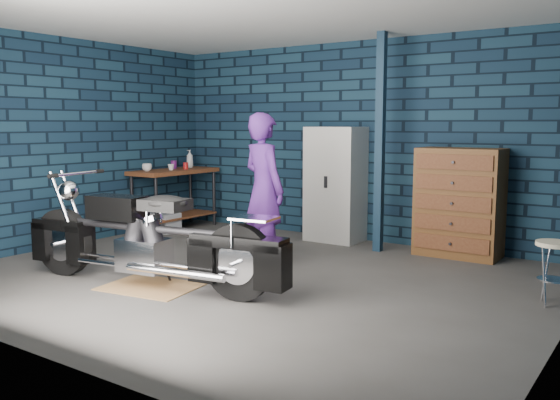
{
  "coord_description": "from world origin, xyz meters",
  "views": [
    {
      "loc": [
        3.67,
        -4.8,
        1.59
      ],
      "look_at": [
        0.18,
        0.3,
        0.8
      ],
      "focal_mm": 38.0,
      "sensor_mm": 36.0,
      "label": 1
    }
  ],
  "objects_px": {
    "workbench": "(175,199)",
    "motorcycle": "(149,232)",
    "shop_stool": "(553,273)",
    "storage_bin": "(163,222)",
    "tool_chest": "(459,203)",
    "locker": "(335,184)",
    "person": "(264,190)"
  },
  "relations": [
    {
      "from": "person",
      "to": "tool_chest",
      "type": "relative_size",
      "value": 1.31
    },
    {
      "from": "motorcycle",
      "to": "locker",
      "type": "bearing_deg",
      "value": 75.04
    },
    {
      "from": "motorcycle",
      "to": "shop_stool",
      "type": "height_order",
      "value": "motorcycle"
    },
    {
      "from": "shop_stool",
      "to": "locker",
      "type": "bearing_deg",
      "value": 153.97
    },
    {
      "from": "workbench",
      "to": "shop_stool",
      "type": "relative_size",
      "value": 2.46
    },
    {
      "from": "person",
      "to": "shop_stool",
      "type": "relative_size",
      "value": 3.02
    },
    {
      "from": "tool_chest",
      "to": "shop_stool",
      "type": "height_order",
      "value": "tool_chest"
    },
    {
      "from": "workbench",
      "to": "storage_bin",
      "type": "xyz_separation_m",
      "value": [
        0.02,
        -0.28,
        -0.31
      ]
    },
    {
      "from": "storage_bin",
      "to": "locker",
      "type": "xyz_separation_m",
      "value": [
        2.43,
        0.86,
        0.63
      ]
    },
    {
      "from": "person",
      "to": "locker",
      "type": "relative_size",
      "value": 1.11
    },
    {
      "from": "workbench",
      "to": "storage_bin",
      "type": "height_order",
      "value": "workbench"
    },
    {
      "from": "workbench",
      "to": "tool_chest",
      "type": "height_order",
      "value": "tool_chest"
    },
    {
      "from": "storage_bin",
      "to": "shop_stool",
      "type": "distance_m",
      "value": 5.48
    },
    {
      "from": "tool_chest",
      "to": "shop_stool",
      "type": "bearing_deg",
      "value": -48.29
    },
    {
      "from": "person",
      "to": "storage_bin",
      "type": "height_order",
      "value": "person"
    },
    {
      "from": "workbench",
      "to": "motorcycle",
      "type": "height_order",
      "value": "motorcycle"
    },
    {
      "from": "locker",
      "to": "tool_chest",
      "type": "distance_m",
      "value": 1.7
    },
    {
      "from": "workbench",
      "to": "shop_stool",
      "type": "xyz_separation_m",
      "value": [
        5.46,
        -0.89,
        -0.17
      ]
    },
    {
      "from": "motorcycle",
      "to": "tool_chest",
      "type": "height_order",
      "value": "tool_chest"
    },
    {
      "from": "motorcycle",
      "to": "workbench",
      "type": "bearing_deg",
      "value": 121.56
    },
    {
      "from": "motorcycle",
      "to": "tool_chest",
      "type": "bearing_deg",
      "value": 47.84
    },
    {
      "from": "locker",
      "to": "shop_stool",
      "type": "height_order",
      "value": "locker"
    },
    {
      "from": "tool_chest",
      "to": "workbench",
      "type": "bearing_deg",
      "value": -172.08
    },
    {
      "from": "storage_bin",
      "to": "tool_chest",
      "type": "height_order",
      "value": "tool_chest"
    },
    {
      "from": "motorcycle",
      "to": "storage_bin",
      "type": "relative_size",
      "value": 5.53
    },
    {
      "from": "locker",
      "to": "workbench",
      "type": "bearing_deg",
      "value": -166.74
    },
    {
      "from": "locker",
      "to": "motorcycle",
      "type": "bearing_deg",
      "value": -96.41
    },
    {
      "from": "storage_bin",
      "to": "shop_stool",
      "type": "xyz_separation_m",
      "value": [
        5.44,
        -0.61,
        0.14
      ]
    },
    {
      "from": "workbench",
      "to": "person",
      "type": "xyz_separation_m",
      "value": [
        2.46,
        -1.09,
        0.4
      ]
    },
    {
      "from": "workbench",
      "to": "storage_bin",
      "type": "bearing_deg",
      "value": -85.88
    },
    {
      "from": "storage_bin",
      "to": "shop_stool",
      "type": "height_order",
      "value": "shop_stool"
    },
    {
      "from": "workbench",
      "to": "motorcycle",
      "type": "bearing_deg",
      "value": -49.9
    }
  ]
}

